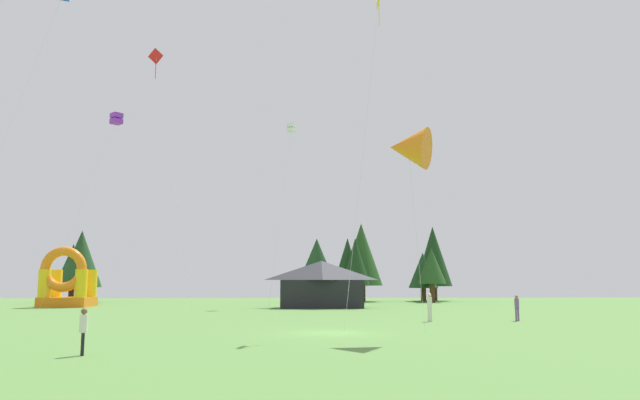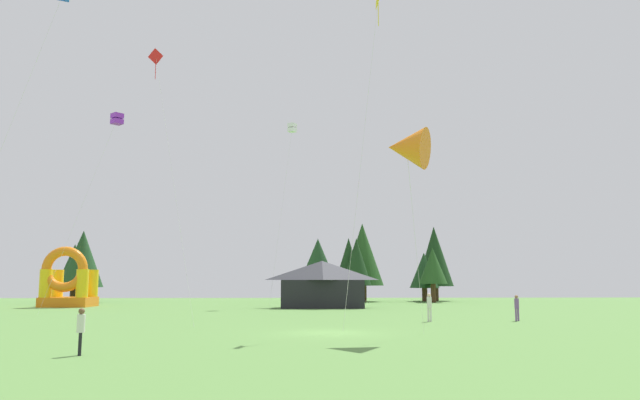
# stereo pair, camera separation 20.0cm
# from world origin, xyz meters

# --- Properties ---
(ground_plane) EXTENTS (120.00, 120.00, 0.00)m
(ground_plane) POSITION_xyz_m (0.00, 0.00, 0.00)
(ground_plane) COLOR #5B8C42
(kite_orange_delta) EXTENTS (2.65, 3.48, 9.71)m
(kite_orange_delta) POSITION_xyz_m (3.37, -2.82, 8.63)
(kite_orange_delta) COLOR orange
(kite_orange_delta) RESTS_ON ground_plane
(kite_white_box) EXTENTS (2.52, 3.60, 18.45)m
(kite_white_box) POSITION_xyz_m (-2.23, 30.35, 17.95)
(kite_white_box) COLOR white
(kite_white_box) RESTS_ON ground_plane
(kite_purple_box) EXTENTS (4.58, 4.77, 16.75)m
(kite_purple_box) POSITION_xyz_m (-17.16, 21.14, 16.25)
(kite_purple_box) COLOR purple
(kite_purple_box) RESTS_ON ground_plane
(kite_red_diamond) EXTENTS (4.62, 6.85, 18.32)m
(kite_red_diamond) POSITION_xyz_m (-11.44, 10.62, 17.59)
(kite_red_diamond) COLOR red
(kite_red_diamond) RESTS_ON ground_plane
(kite_yellow_diamond) EXTENTS (2.50, 2.61, 19.01)m
(kite_yellow_diamond) POSITION_xyz_m (2.97, 2.73, 18.33)
(kite_yellow_diamond) COLOR yellow
(kite_yellow_diamond) RESTS_ON ground_plane
(person_far_side) EXTENTS (0.33, 0.33, 1.63)m
(person_far_side) POSITION_xyz_m (12.24, 8.27, 0.97)
(person_far_side) COLOR #724C8C
(person_far_side) RESTS_ON ground_plane
(person_midfield) EXTENTS (0.35, 0.35, 1.60)m
(person_midfield) POSITION_xyz_m (-9.09, -8.59, 0.95)
(person_midfield) COLOR black
(person_midfield) RESTS_ON ground_plane
(person_near_camera) EXTENTS (0.43, 0.43, 1.76)m
(person_near_camera) POSITION_xyz_m (6.60, 7.95, 1.04)
(person_near_camera) COLOR silver
(person_near_camera) RESTS_ON ground_plane
(inflatable_red_slide) EXTENTS (4.59, 4.04, 5.79)m
(inflatable_red_slide) POSITION_xyz_m (-23.94, 30.22, 2.10)
(inflatable_red_slide) COLOR orange
(inflatable_red_slide) RESTS_ON ground_plane
(festival_tent) EXTENTS (7.59, 3.64, 4.37)m
(festival_tent) POSITION_xyz_m (0.69, 26.99, 2.18)
(festival_tent) COLOR black
(festival_tent) RESTS_ON ground_plane
(tree_row_0) EXTENTS (3.41, 3.41, 6.79)m
(tree_row_0) POSITION_xyz_m (-27.77, 42.34, 4.46)
(tree_row_0) COLOR #4C331E
(tree_row_0) RESTS_ON ground_plane
(tree_row_1) EXTENTS (4.82, 4.82, 8.23)m
(tree_row_1) POSITION_xyz_m (-26.17, 40.42, 4.97)
(tree_row_1) COLOR #4C331E
(tree_row_1) RESTS_ON ground_plane
(tree_row_2) EXTENTS (5.06, 5.06, 7.63)m
(tree_row_2) POSITION_xyz_m (0.90, 44.14, 4.57)
(tree_row_2) COLOR #4C331E
(tree_row_2) RESTS_ON ground_plane
(tree_row_3) EXTENTS (3.54, 3.54, 7.61)m
(tree_row_3) POSITION_xyz_m (4.55, 42.81, 4.70)
(tree_row_3) COLOR #4C331E
(tree_row_3) RESTS_ON ground_plane
(tree_row_4) EXTENTS (3.47, 3.47, 7.44)m
(tree_row_4) POSITION_xyz_m (5.29, 40.85, 4.67)
(tree_row_4) COLOR #4C331E
(tree_row_4) RESTS_ON ground_plane
(tree_row_5) EXTENTS (5.09, 5.09, 9.48)m
(tree_row_5) POSITION_xyz_m (6.33, 43.88, 5.67)
(tree_row_5) COLOR #4C331E
(tree_row_5) RESTS_ON ground_plane
(tree_row_6) EXTENTS (3.60, 3.60, 5.93)m
(tree_row_6) POSITION_xyz_m (13.94, 44.17, 3.75)
(tree_row_6) COLOR #4C331E
(tree_row_6) RESTS_ON ground_plane
(tree_row_7) EXTENTS (3.33, 3.33, 6.36)m
(tree_row_7) POSITION_xyz_m (14.30, 40.99, 4.20)
(tree_row_7) COLOR #4C331E
(tree_row_7) RESTS_ON ground_plane
(tree_row_8) EXTENTS (4.60, 4.60, 9.30)m
(tree_row_8) POSITION_xyz_m (15.62, 45.82, 5.53)
(tree_row_8) COLOR #4C331E
(tree_row_8) RESTS_ON ground_plane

